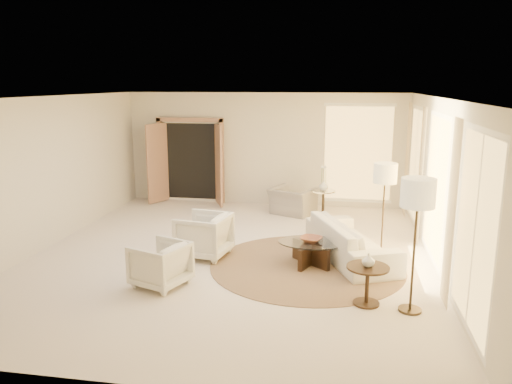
% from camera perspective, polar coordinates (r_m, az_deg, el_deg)
% --- Properties ---
extents(room, '(7.04, 8.04, 2.83)m').
position_cam_1_polar(room, '(8.67, -3.06, 1.46)').
color(room, beige).
rests_on(room, ground).
extents(windows_right, '(0.10, 6.40, 2.40)m').
position_cam_1_polar(windows_right, '(8.71, 19.83, 0.45)').
color(windows_right, '#FFCB66').
rests_on(windows_right, room).
extents(window_back_corner, '(1.70, 0.10, 2.40)m').
position_cam_1_polar(window_back_corner, '(12.37, 11.57, 4.31)').
color(window_back_corner, '#FFCB66').
rests_on(window_back_corner, room).
extents(curtains_right, '(0.06, 5.20, 2.60)m').
position_cam_1_polar(curtains_right, '(9.58, 18.62, 1.27)').
color(curtains_right, beige).
rests_on(curtains_right, room).
extents(french_doors, '(1.95, 0.66, 2.16)m').
position_cam_1_polar(french_doors, '(12.85, -7.55, 3.48)').
color(french_doors, '#A4785B').
rests_on(french_doors, room).
extents(area_rug, '(3.45, 3.45, 0.01)m').
position_cam_1_polar(area_rug, '(8.60, 5.82, -8.35)').
color(area_rug, '#45301F').
rests_on(area_rug, room).
extents(sofa, '(1.72, 2.47, 0.67)m').
position_cam_1_polar(sofa, '(8.95, 10.78, -5.43)').
color(sofa, silver).
rests_on(sofa, room).
extents(armchair_left, '(0.91, 0.95, 0.86)m').
position_cam_1_polar(armchair_left, '(8.92, -6.00, -4.70)').
color(armchair_left, silver).
rests_on(armchair_left, room).
extents(armchair_right, '(0.90, 0.93, 0.75)m').
position_cam_1_polar(armchair_right, '(7.79, -10.90, -7.86)').
color(armchair_right, silver).
rests_on(armchair_right, room).
extents(accent_chair, '(1.13, 0.96, 0.84)m').
position_cam_1_polar(accent_chair, '(11.73, 4.22, -0.52)').
color(accent_chair, gray).
rests_on(accent_chair, room).
extents(coffee_table, '(1.34, 1.34, 0.41)m').
position_cam_1_polar(coffee_table, '(8.56, 6.29, -6.66)').
color(coffee_table, black).
rests_on(coffee_table, room).
extents(end_table, '(0.59, 0.59, 0.56)m').
position_cam_1_polar(end_table, '(7.20, 12.62, -9.61)').
color(end_table, black).
rests_on(end_table, room).
extents(side_table, '(0.55, 0.55, 0.64)m').
position_cam_1_polar(side_table, '(11.53, 7.69, -1.02)').
color(side_table, '#2F261C').
rests_on(side_table, room).
extents(floor_lamp_near, '(0.41, 0.41, 1.68)m').
position_cam_1_polar(floor_lamp_near, '(8.93, 14.54, 1.61)').
color(floor_lamp_near, '#2F261C').
rests_on(floor_lamp_near, room).
extents(floor_lamp_far, '(0.45, 0.45, 1.84)m').
position_cam_1_polar(floor_lamp_far, '(6.79, 18.00, -0.79)').
color(floor_lamp_far, '#2F261C').
rests_on(floor_lamp_far, room).
extents(bowl, '(0.44, 0.44, 0.09)m').
position_cam_1_polar(bowl, '(8.50, 6.32, -5.40)').
color(bowl, brown).
rests_on(bowl, coffee_table).
extents(end_vase, '(0.21, 0.21, 0.19)m').
position_cam_1_polar(end_vase, '(7.10, 12.72, -7.62)').
color(end_vase, silver).
rests_on(end_vase, end_table).
extents(side_vase, '(0.26, 0.26, 0.23)m').
position_cam_1_polar(side_vase, '(11.45, 7.74, 0.73)').
color(side_vase, silver).
rests_on(side_vase, side_table).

